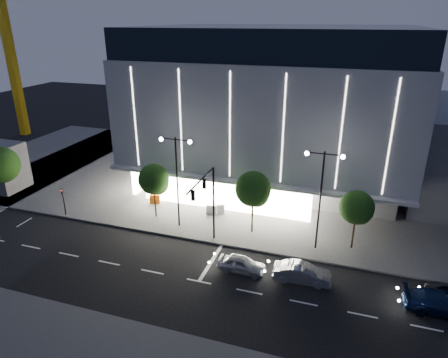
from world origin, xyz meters
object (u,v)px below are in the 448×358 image
street_lamp_east (321,187)px  barrier_a (155,199)px  street_lamp_west (177,169)px  tree_mid (253,191)px  tree_left (154,181)px  ped_signal_far (63,199)px  tower_crane (7,6)px  tree_right (357,209)px  car_third (442,303)px  car_second (302,273)px  car_lead (242,264)px  traffic_mast (208,196)px  barrier_d (219,209)px  barrier_b (212,210)px

street_lamp_east → barrier_a: 18.65m
street_lamp_west → tree_mid: 7.28m
tree_mid → tree_left: bearing=-180.0°
ped_signal_far → tower_crane: 39.63m
tower_crane → street_lamp_east: bearing=-23.4°
tree_mid → tree_right: 9.01m
ped_signal_far → car_third: bearing=-6.6°
car_second → barrier_a: car_second is taller
car_second → street_lamp_east: bearing=-9.6°
tree_mid → car_lead: size_ratio=1.59×
street_lamp_west → ped_signal_far: 12.76m
tree_right → barrier_a: (-20.53, 2.66, -3.23)m
street_lamp_east → car_lead: 9.08m
tower_crane → car_third: bearing=-24.6°
street_lamp_west → tower_crane: bearing=149.9°
tree_right → car_second: (-3.53, -6.03, -3.16)m
tower_crane → barrier_a: (33.42, -18.32, -19.86)m
tower_crane → barrier_a: tower_crane is taller
tower_crane → tree_mid: 52.17m
traffic_mast → tree_left: size_ratio=1.24×
ped_signal_far → barrier_d: ped_signal_far is taller
tower_crane → car_second: 60.52m
car_lead → barrier_d: size_ratio=3.52×
tower_crane → car_second: bearing=-28.2°
barrier_b → car_third: bearing=-32.1°
car_third → barrier_b: car_third is taller
ped_signal_far → barrier_b: ped_signal_far is taller
tree_left → tree_right: tree_left is taller
ped_signal_far → barrier_a: 9.20m
barrier_a → barrier_d: (7.38, -0.10, 0.00)m
car_lead → street_lamp_east: bearing=-42.8°
car_third → barrier_b: (-19.86, 8.62, -0.07)m
tower_crane → barrier_d: (40.80, -18.43, -19.86)m
car_second → tree_right: bearing=-34.2°
street_lamp_east → tree_right: street_lamp_east is taller
tree_left → car_third: bearing=-14.5°
tree_right → barrier_a: bearing=172.6°
tower_crane → barrier_d: bearing=-24.3°
tree_left → tree_mid: 10.00m
ped_signal_far → tree_right: (28.03, 2.52, 2.00)m
traffic_mast → tree_mid: size_ratio=1.15×
street_lamp_west → car_lead: (7.76, -5.18, -5.30)m
traffic_mast → car_third: 18.78m
tree_mid → tree_right: (9.00, -0.00, -0.45)m
car_lead → car_second: 4.74m
tree_right → tower_crane: bearing=158.7°
car_second → ped_signal_far: bearing=78.0°
car_lead → barrier_a: (-12.26, 8.86, -0.01)m
traffic_mast → barrier_d: bearing=100.2°
street_lamp_east → tree_mid: (-5.97, 1.02, -1.62)m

